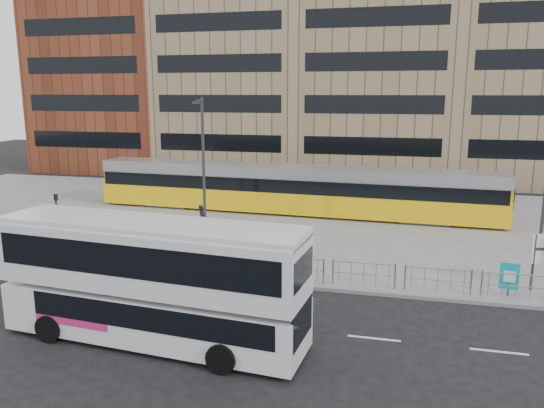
% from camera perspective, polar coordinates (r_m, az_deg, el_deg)
% --- Properties ---
extents(ground, '(120.00, 120.00, 0.00)m').
position_cam_1_polar(ground, '(23.60, -3.42, -8.54)').
color(ground, black).
rests_on(ground, ground).
extents(plaza, '(64.00, 24.00, 0.15)m').
position_cam_1_polar(plaza, '(34.73, 2.40, -1.68)').
color(plaza, gray).
rests_on(plaza, ground).
extents(kerb, '(64.00, 0.25, 0.17)m').
position_cam_1_polar(kerb, '(23.62, -3.39, -8.33)').
color(kerb, gray).
rests_on(kerb, ground).
extents(building_row, '(70.40, 18.40, 31.20)m').
position_cam_1_polar(building_row, '(55.80, 8.87, 16.61)').
color(building_row, brown).
rests_on(building_row, ground).
extents(pedestrian_barrier, '(32.07, 0.07, 1.10)m').
position_cam_1_polar(pedestrian_barrier, '(23.25, 1.66, -6.27)').
color(pedestrian_barrier, gray).
rests_on(pedestrian_barrier, plaza).
extents(road_markings, '(62.00, 0.12, 0.01)m').
position_cam_1_polar(road_markings, '(19.79, -4.07, -12.70)').
color(road_markings, white).
rests_on(road_markings, ground).
extents(double_decker_bus, '(10.57, 3.36, 4.16)m').
position_cam_1_polar(double_decker_bus, '(18.09, -12.85, -7.75)').
color(double_decker_bus, silver).
rests_on(double_decker_bus, ground).
extents(tram, '(27.67, 3.94, 3.25)m').
position_cam_1_polar(tram, '(36.02, 2.02, 1.59)').
color(tram, yellow).
rests_on(tram, plaza).
extents(ad_panel, '(0.74, 0.13, 1.39)m').
position_cam_1_polar(ad_panel, '(23.57, 24.16, -7.17)').
color(ad_panel, '#2D2D30').
rests_on(ad_panel, plaza).
extents(pedestrian, '(0.45, 0.63, 1.62)m').
position_cam_1_polar(pedestrian, '(31.42, -7.54, -1.57)').
color(pedestrian, black).
rests_on(pedestrian, plaza).
extents(traffic_light_west, '(0.17, 0.21, 3.10)m').
position_cam_1_polar(traffic_light_west, '(28.90, -22.10, -1.18)').
color(traffic_light_west, '#2D2D30').
rests_on(traffic_light_west, plaza).
extents(lamp_post_west, '(0.45, 1.04, 7.80)m').
position_cam_1_polar(lamp_post_west, '(32.51, -7.44, 5.08)').
color(lamp_post_west, '#2D2D30').
rests_on(lamp_post_west, plaza).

